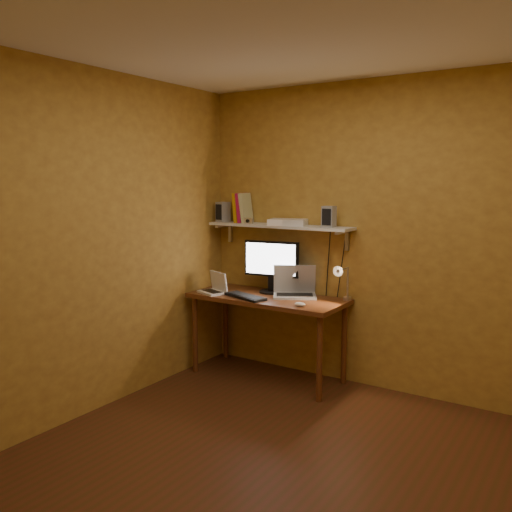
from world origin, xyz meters
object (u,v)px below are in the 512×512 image
Objects in this scene: keyboard at (245,297)px; wall_shelf at (279,226)px; speaker_right at (329,217)px; router at (288,222)px; speaker_left at (223,212)px; desk at (267,305)px; shelf_camera at (249,221)px; netbook at (215,287)px; laptop at (295,288)px; desk_lamp at (342,278)px; mouse at (300,304)px; monitor at (271,264)px.

wall_shelf is at bearing 88.33° from keyboard.
router is (-0.40, -0.00, -0.06)m from speaker_right.
speaker_right is at bearing 0.27° from router.
speaker_right is at bearing 12.77° from speaker_left.
shelf_camera is at bearing 157.25° from desk.
router is at bearing 12.13° from speaker_left.
netbook is 3.28× the size of shelf_camera.
speaker_left is (-0.63, 0.20, 0.81)m from desk.
speaker_right is 0.55× the size of router.
laptop is 0.48m from desk_lamp.
wall_shelf is at bearing 56.93° from netbook.
keyboard is 0.56m from mouse.
wall_shelf is 2.67× the size of monitor.
speaker_right reaches higher than desk.
netbook is 0.91m from mouse.
desk is 3.25× the size of keyboard.
desk is at bearing -175.38° from laptop.
desk is at bearing 70.75° from keyboard.
speaker_left is at bearing 176.69° from desk_lamp.
speaker_left is at bearing 161.40° from keyboard.
speaker_right is (0.50, 0.18, 0.80)m from desk.
desk is at bearing 38.45° from netbook.
wall_shelf is 0.64m from speaker_left.
monitor is 0.71m from desk_lamp.
netbook is 1.66× the size of speaker_right.
desk_lamp is at bearing 0.54° from shelf_camera.
keyboard is at bearing -22.41° from speaker_left.
laptop is 0.41m from mouse.
desk is 0.39m from monitor.
desk is at bearing -161.97° from speaker_right.
speaker_right reaches higher than shelf_camera.
speaker_right is 0.40m from router.
monitor reaches higher than mouse.
router reaches higher than wall_shelf.
mouse is 1.00m from shelf_camera.
keyboard is 1.00m from speaker_right.
speaker_left is at bearing 163.20° from mouse.
keyboard reaches higher than desk.
router is (-0.10, 0.04, 0.58)m from laptop.
router reaches higher than monitor.
mouse is 1.06× the size of shelf_camera.
desk_lamp reaches higher than laptop.
shelf_camera reaches higher than desk_lamp.
desk is 2.67× the size of monitor.
mouse is 1.34m from speaker_left.
speaker_right is (0.30, 0.04, 0.64)m from laptop.
mouse is at bearing -6.55° from speaker_left.
wall_shelf is at bearing 172.55° from router.
speaker_right is (1.13, -0.02, -0.00)m from speaker_left.
speaker_right is (0.97, 0.33, 0.66)m from netbook.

